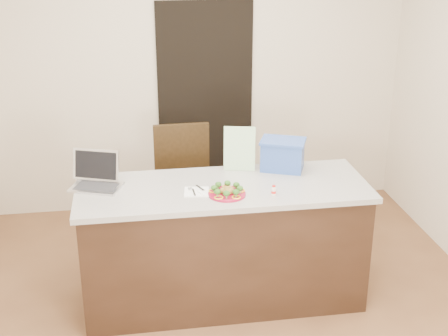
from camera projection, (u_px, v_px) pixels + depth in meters
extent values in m
plane|color=brown|center=(228.00, 317.00, 4.50)|extent=(4.00, 4.00, 0.00)
plane|color=beige|center=(194.00, 71.00, 5.83)|extent=(4.00, 0.00, 4.00)
plane|color=beige|center=(323.00, 325.00, 2.16)|extent=(4.00, 0.00, 4.00)
cube|color=black|center=(205.00, 107.00, 5.96)|extent=(0.90, 0.02, 2.00)
cube|color=black|center=(223.00, 246.00, 4.56)|extent=(2.00, 0.70, 0.88)
cube|color=beige|center=(223.00, 189.00, 4.39)|extent=(2.06, 0.76, 0.04)
cylinder|color=maroon|center=(227.00, 194.00, 4.24)|extent=(0.26, 0.26, 0.02)
torus|color=maroon|center=(227.00, 193.00, 4.24)|extent=(0.25, 0.25, 0.01)
sphere|color=olive|center=(227.00, 190.00, 4.23)|extent=(0.04, 0.04, 0.04)
sphere|color=olive|center=(222.00, 191.00, 4.22)|extent=(0.04, 0.04, 0.04)
sphere|color=olive|center=(224.00, 192.00, 4.20)|extent=(0.04, 0.04, 0.04)
sphere|color=olive|center=(227.00, 192.00, 4.20)|extent=(0.04, 0.04, 0.04)
sphere|color=olive|center=(230.00, 192.00, 4.21)|extent=(0.04, 0.04, 0.04)
sphere|color=olive|center=(232.00, 191.00, 4.22)|extent=(0.04, 0.04, 0.04)
sphere|color=olive|center=(231.00, 190.00, 4.24)|extent=(0.04, 0.04, 0.04)
sphere|color=olive|center=(230.00, 189.00, 4.26)|extent=(0.04, 0.04, 0.04)
sphere|color=olive|center=(227.00, 188.00, 4.26)|extent=(0.04, 0.04, 0.04)
sphere|color=olive|center=(224.00, 189.00, 4.25)|extent=(0.04, 0.04, 0.04)
ellipsoid|color=#1D4512|center=(227.00, 183.00, 4.30)|extent=(0.05, 0.05, 0.04)
ellipsoid|color=#1D4512|center=(218.00, 185.00, 4.28)|extent=(0.05, 0.05, 0.04)
ellipsoid|color=#1D4512|center=(214.00, 188.00, 4.23)|extent=(0.05, 0.05, 0.04)
ellipsoid|color=#1D4512|center=(217.00, 192.00, 4.17)|extent=(0.05, 0.05, 0.04)
ellipsoid|color=#1D4512|center=(226.00, 193.00, 4.14)|extent=(0.05, 0.05, 0.04)
ellipsoid|color=#1D4512|center=(236.00, 192.00, 4.16)|extent=(0.05, 0.05, 0.04)
ellipsoid|color=#1D4512|center=(240.00, 188.00, 4.22)|extent=(0.05, 0.05, 0.04)
ellipsoid|color=#1D4512|center=(236.00, 185.00, 4.28)|extent=(0.05, 0.05, 0.04)
torus|color=gold|center=(226.00, 187.00, 4.33)|extent=(0.06, 0.06, 0.01)
torus|color=gold|center=(213.00, 191.00, 4.26)|extent=(0.06, 0.06, 0.01)
torus|color=gold|center=(219.00, 197.00, 4.16)|extent=(0.06, 0.06, 0.01)
torus|color=gold|center=(236.00, 197.00, 4.16)|extent=(0.06, 0.06, 0.01)
torus|color=gold|center=(241.00, 190.00, 4.27)|extent=(0.06, 0.06, 0.01)
cube|color=silver|center=(197.00, 192.00, 4.28)|extent=(0.19, 0.19, 0.01)
cube|color=#B6B7BB|center=(194.00, 192.00, 4.26)|extent=(0.02, 0.12, 0.00)
cube|color=#B6B7BB|center=(193.00, 189.00, 4.32)|extent=(0.03, 0.05, 0.00)
cube|color=white|center=(202.00, 193.00, 4.24)|extent=(0.05, 0.09, 0.01)
cube|color=#B6B7BB|center=(200.00, 188.00, 4.33)|extent=(0.06, 0.11, 0.00)
cylinder|color=silver|center=(274.00, 192.00, 4.23)|extent=(0.03, 0.03, 0.05)
cylinder|color=silver|center=(274.00, 187.00, 4.22)|extent=(0.02, 0.02, 0.01)
cylinder|color=red|center=(274.00, 186.00, 4.22)|extent=(0.02, 0.02, 0.01)
cylinder|color=red|center=(274.00, 192.00, 4.24)|extent=(0.03, 0.03, 0.02)
cube|color=#B5B5BA|center=(96.00, 187.00, 4.35)|extent=(0.40, 0.34, 0.02)
cube|color=#B5B5BA|center=(96.00, 165.00, 4.42)|extent=(0.34, 0.17, 0.22)
cube|color=black|center=(96.00, 165.00, 4.41)|extent=(0.30, 0.15, 0.19)
cube|color=#252528|center=(96.00, 186.00, 4.34)|extent=(0.33, 0.25, 0.00)
cube|color=white|center=(239.00, 149.00, 4.62)|extent=(0.24, 0.10, 0.33)
cube|color=#2A4998|center=(283.00, 156.00, 4.65)|extent=(0.36, 0.31, 0.21)
cube|color=#2A4998|center=(283.00, 141.00, 4.60)|extent=(0.39, 0.34, 0.02)
cube|color=#31200E|center=(185.00, 195.00, 5.25)|extent=(0.48, 0.48, 0.04)
cube|color=#31200E|center=(182.00, 154.00, 5.33)|extent=(0.47, 0.05, 0.54)
cylinder|color=#31200E|center=(164.00, 235.00, 5.12)|extent=(0.04, 0.04, 0.51)
cylinder|color=#31200E|center=(212.00, 231.00, 5.18)|extent=(0.04, 0.04, 0.51)
cylinder|color=#31200E|center=(161.00, 214.00, 5.50)|extent=(0.04, 0.04, 0.51)
cylinder|color=#31200E|center=(206.00, 211.00, 5.55)|extent=(0.04, 0.04, 0.51)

